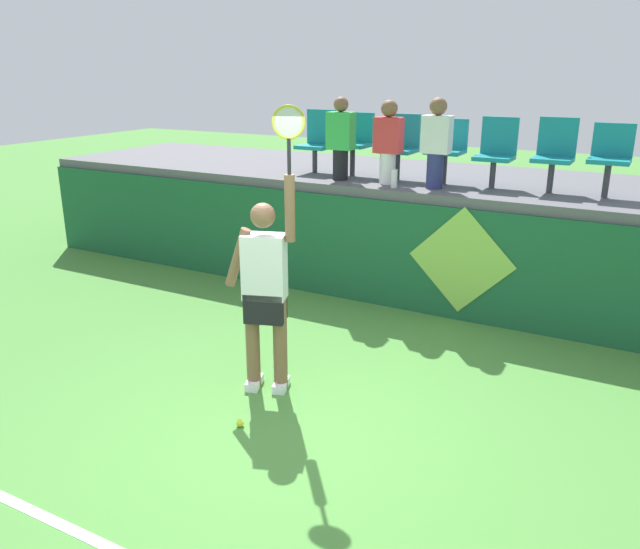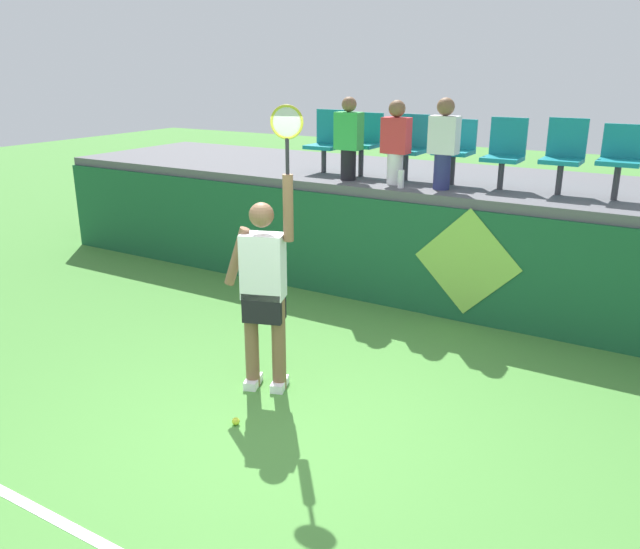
# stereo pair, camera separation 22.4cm
# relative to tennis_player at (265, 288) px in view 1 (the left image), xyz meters

# --- Properties ---
(ground_plane) EXTENTS (40.00, 40.00, 0.00)m
(ground_plane) POSITION_rel_tennis_player_xyz_m (0.53, -0.57, -1.00)
(ground_plane) COLOR #478438
(court_back_wall) EXTENTS (12.33, 0.20, 1.35)m
(court_back_wall) POSITION_rel_tennis_player_xyz_m (0.53, 2.61, -0.33)
(court_back_wall) COLOR #195633
(court_back_wall) RESTS_ON ground_plane
(spectator_platform) EXTENTS (12.33, 2.66, 0.12)m
(spectator_platform) POSITION_rel_tennis_player_xyz_m (0.53, 3.88, 0.41)
(spectator_platform) COLOR #56565B
(spectator_platform) RESTS_ON court_back_wall
(tennis_player) EXTENTS (0.73, 0.37, 2.59)m
(tennis_player) POSITION_rel_tennis_player_xyz_m (0.00, 0.00, 0.00)
(tennis_player) COLOR white
(tennis_player) RESTS_ON ground_plane
(tennis_ball) EXTENTS (0.07, 0.07, 0.07)m
(tennis_ball) POSITION_rel_tennis_player_xyz_m (0.17, -0.69, -0.97)
(tennis_ball) COLOR #D1E533
(tennis_ball) RESTS_ON ground_plane
(water_bottle) EXTENTS (0.08, 0.08, 0.22)m
(water_bottle) POSITION_rel_tennis_player_xyz_m (0.08, 2.77, 0.58)
(water_bottle) COLOR white
(water_bottle) RESTS_ON spectator_platform
(stadium_chair_0) EXTENTS (0.44, 0.42, 0.85)m
(stadium_chair_0) POSITION_rel_tennis_player_xyz_m (-1.34, 3.40, 0.92)
(stadium_chair_0) COLOR #38383D
(stadium_chair_0) RESTS_ON spectator_platform
(stadium_chair_1) EXTENTS (0.44, 0.42, 0.83)m
(stadium_chair_1) POSITION_rel_tennis_player_xyz_m (-0.75, 3.39, 0.94)
(stadium_chair_1) COLOR #38383D
(stadium_chair_1) RESTS_ON spectator_platform
(stadium_chair_2) EXTENTS (0.44, 0.42, 0.83)m
(stadium_chair_2) POSITION_rel_tennis_player_xyz_m (-0.10, 3.40, 0.92)
(stadium_chair_2) COLOR #38383D
(stadium_chair_2) RESTS_ON spectator_platform
(stadium_chair_3) EXTENTS (0.44, 0.42, 0.79)m
(stadium_chair_3) POSITION_rel_tennis_player_xyz_m (0.54, 3.39, 0.92)
(stadium_chair_3) COLOR #38383D
(stadium_chair_3) RESTS_ON spectator_platform
(stadium_chair_4) EXTENTS (0.44, 0.42, 0.84)m
(stadium_chair_4) POSITION_rel_tennis_player_xyz_m (1.14, 3.40, 0.92)
(stadium_chair_4) COLOR #38383D
(stadium_chair_4) RESTS_ON spectator_platform
(stadium_chair_5) EXTENTS (0.44, 0.42, 0.86)m
(stadium_chair_5) POSITION_rel_tennis_player_xyz_m (1.82, 3.40, 0.94)
(stadium_chair_5) COLOR #38383D
(stadium_chair_5) RESTS_ON spectator_platform
(stadium_chair_6) EXTENTS (0.44, 0.42, 0.82)m
(stadium_chair_6) POSITION_rel_tennis_player_xyz_m (2.42, 3.39, 0.94)
(stadium_chair_6) COLOR #38383D
(stadium_chair_6) RESTS_ON spectator_platform
(spectator_0) EXTENTS (0.34, 0.21, 1.08)m
(spectator_0) POSITION_rel_tennis_player_xyz_m (0.54, 2.96, 1.03)
(spectator_0) COLOR navy
(spectator_0) RESTS_ON spectator_platform
(spectator_1) EXTENTS (0.34, 0.20, 1.06)m
(spectator_1) POSITION_rel_tennis_player_xyz_m (-0.75, 2.96, 1.01)
(spectator_1) COLOR black
(spectator_1) RESTS_ON spectator_platform
(spectator_2) EXTENTS (0.34, 0.21, 1.03)m
(spectator_2) POSITION_rel_tennis_player_xyz_m (-0.10, 2.99, 1.01)
(spectator_2) COLOR white
(spectator_2) RESTS_ON spectator_platform
(wall_signage_mount) EXTENTS (1.27, 0.01, 1.38)m
(wall_signage_mount) POSITION_rel_tennis_player_xyz_m (1.06, 2.50, -1.00)
(wall_signage_mount) COLOR #195633
(wall_signage_mount) RESTS_ON ground_plane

